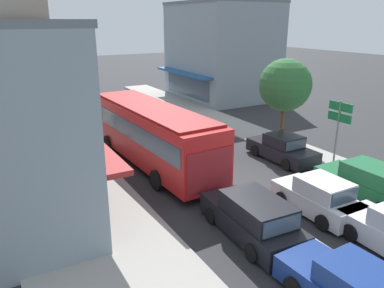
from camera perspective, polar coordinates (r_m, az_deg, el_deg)
The scene contains 15 objects.
ground_plane at distance 18.08m, azimuth 5.29°, elevation -6.05°, with size 140.00×140.00×0.00m, color #2D2D30.
lane_centre_line at distance 21.23m, azimuth -0.82°, elevation -2.16°, with size 0.20×28.00×0.01m, color silver.
sidewalk_left at distance 21.00m, azimuth -20.12°, elevation -3.39°, with size 5.20×44.00×0.14m, color #A39E96.
kerb_right at distance 26.07m, azimuth 9.10°, elevation 1.67°, with size 2.80×44.00×0.12m, color #A39E96.
building_right_far at distance 37.89m, azimuth 4.46°, elevation 13.94°, with size 8.71×10.00×9.12m.
city_bus at distance 19.84m, azimuth -6.19°, elevation 1.96°, with size 3.11×10.96×3.23m.
wagon_queue_gap_filler at distance 13.78m, azimuth 9.23°, elevation -11.02°, with size 2.10×4.58×1.58m.
hatchback_adjacent_lane_trail at distance 15.94m, azimuth 18.70°, elevation -7.70°, with size 1.84×3.71×1.54m.
parked_wagon_kerb_front at distance 17.98m, azimuth 25.47°, elevation -5.43°, with size 1.98×4.52×1.58m.
parked_sedan_kerb_second at distance 21.35m, azimuth 13.58°, elevation -0.70°, with size 1.93×4.22×1.47m.
traffic_light_downstreet at distance 30.96m, azimuth -18.87°, elevation 8.87°, with size 0.32×0.24×4.20m.
directional_road_sign at distance 20.52m, azimuth 21.53°, elevation 3.70°, with size 0.10×1.40×3.60m.
street_tree_right at distance 23.04m, azimuth 14.01°, elevation 8.69°, with size 3.11×3.11×5.35m.
pedestrian_with_handbag_near at distance 24.70m, azimuth -18.20°, elevation 2.46°, with size 0.42×0.64×1.63m.
pedestrian_browsing_midblock at distance 26.72m, azimuth -18.40°, elevation 3.60°, with size 0.56×0.30×1.63m.
Camera 1 is at (-9.48, -13.47, 7.46)m, focal length 35.00 mm.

